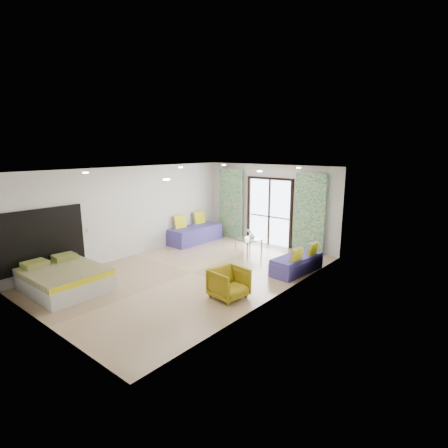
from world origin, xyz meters
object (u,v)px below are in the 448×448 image
Objects in this scene: armchair at (229,282)px; daybed_right at (297,263)px; bed at (64,279)px; daybed_left at (195,233)px; coffee_table at (249,241)px.

daybed_right is at bearing -2.03° from armchair.
daybed_left is (-0.64, 4.97, 0.04)m from bed.
daybed_right is at bearing 51.39° from bed.
daybed_left is 1.21× the size of daybed_right.
armchair is at bearing -61.46° from coffee_table.
daybed_right is 2.44m from armchair.
bed is at bearing 130.07° from armchair.
daybed_left is 2.20m from coffee_table.
armchair is (1.66, -3.05, -0.02)m from coffee_table.
daybed_left is at bearing -175.64° from coffee_table.
daybed_left reaches higher than coffee_table.
bed is 2.30× the size of coffee_table.
daybed_left is at bearing 97.37° from bed.
bed is 1.12× the size of daybed_right.
daybed_right reaches higher than bed.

